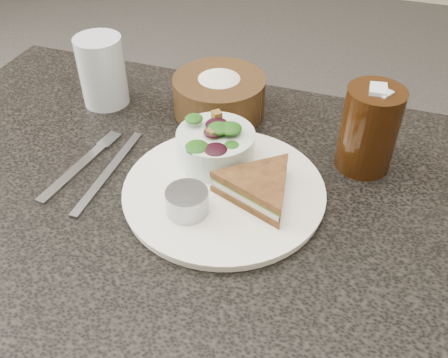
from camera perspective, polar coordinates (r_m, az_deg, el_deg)
dining_table at (r=1.04m, az=-4.03°, el=-17.01°), size 1.00×0.70×0.75m
dinner_plate at (r=0.74m, az=-0.00°, el=-1.40°), size 0.29×0.29×0.01m
sandwich at (r=0.71m, az=4.03°, el=-0.93°), size 0.18×0.18×0.04m
salad_bowl at (r=0.76m, az=-0.95°, el=4.29°), size 0.16×0.16×0.07m
dressing_ramekin at (r=0.69m, az=-4.24°, el=-2.61°), size 0.06×0.06×0.04m
orange_wedge at (r=0.76m, az=1.65°, el=1.95°), size 0.07×0.07×0.03m
fork at (r=0.82m, az=-16.46°, el=1.14°), size 0.04×0.17×0.00m
knife at (r=0.80m, az=-13.00°, el=0.86°), size 0.02×0.21×0.00m
bread_basket at (r=0.90m, az=-0.56°, el=10.21°), size 0.21×0.21×0.09m
cola_glass at (r=0.78m, az=16.32°, el=5.83°), size 0.10×0.10×0.15m
water_glass at (r=0.95m, az=-13.75°, el=11.89°), size 0.10×0.10×0.13m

